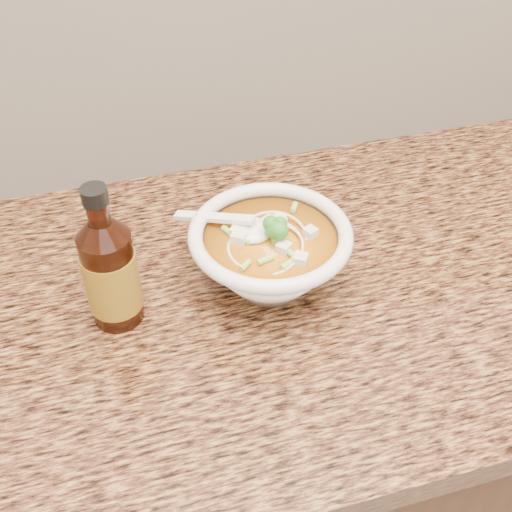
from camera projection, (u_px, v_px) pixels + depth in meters
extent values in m
cube|color=beige|center=(248.00, 19.00, 0.98)|extent=(4.00, 0.02, 0.50)
cube|color=#372010|center=(294.00, 450.00, 1.24)|extent=(4.00, 0.65, 0.86)
cube|color=olive|center=(306.00, 284.00, 0.94)|extent=(4.00, 0.68, 0.04)
cylinder|color=white|center=(270.00, 281.00, 0.91)|extent=(0.09, 0.09, 0.01)
torus|color=white|center=(271.00, 234.00, 0.85)|extent=(0.22, 0.22, 0.02)
torus|color=beige|center=(272.00, 236.00, 0.86)|extent=(0.08, 0.08, 0.00)
torus|color=beige|center=(257.00, 242.00, 0.85)|extent=(0.13, 0.13, 0.00)
torus|color=beige|center=(266.00, 237.00, 0.86)|extent=(0.13, 0.13, 0.00)
torus|color=beige|center=(263.00, 235.00, 0.87)|extent=(0.16, 0.16, 0.00)
torus|color=beige|center=(285.00, 241.00, 0.86)|extent=(0.11, 0.11, 0.00)
torus|color=beige|center=(283.00, 240.00, 0.87)|extent=(0.10, 0.10, 0.00)
torus|color=beige|center=(271.00, 245.00, 0.86)|extent=(0.07, 0.07, 0.00)
torus|color=beige|center=(261.00, 257.00, 0.85)|extent=(0.13, 0.13, 0.00)
torus|color=beige|center=(260.00, 240.00, 0.87)|extent=(0.14, 0.14, 0.00)
cube|color=silver|center=(252.00, 252.00, 0.83)|extent=(0.02, 0.02, 0.02)
cube|color=silver|center=(231.00, 225.00, 0.87)|extent=(0.02, 0.02, 0.02)
cube|color=silver|center=(262.00, 226.00, 0.86)|extent=(0.02, 0.02, 0.02)
cube|color=silver|center=(252.00, 226.00, 0.86)|extent=(0.02, 0.02, 0.02)
cube|color=silver|center=(247.00, 230.00, 0.86)|extent=(0.01, 0.01, 0.01)
cube|color=silver|center=(242.00, 234.00, 0.85)|extent=(0.02, 0.02, 0.02)
cube|color=silver|center=(250.00, 245.00, 0.84)|extent=(0.03, 0.03, 0.02)
cube|color=silver|center=(282.00, 210.00, 0.89)|extent=(0.02, 0.02, 0.02)
cube|color=silver|center=(268.00, 221.00, 0.87)|extent=(0.02, 0.02, 0.02)
cube|color=silver|center=(244.00, 237.00, 0.85)|extent=(0.02, 0.02, 0.02)
ellipsoid|color=#196014|center=(277.00, 231.00, 0.83)|extent=(0.04, 0.04, 0.04)
cylinder|color=#8CD351|center=(277.00, 249.00, 0.83)|extent=(0.02, 0.02, 0.01)
cylinder|color=#8CD351|center=(281.00, 263.00, 0.81)|extent=(0.01, 0.02, 0.01)
cylinder|color=#8CD351|center=(288.00, 207.00, 0.90)|extent=(0.02, 0.02, 0.01)
cylinder|color=#8CD351|center=(243.00, 226.00, 0.86)|extent=(0.02, 0.02, 0.01)
cylinder|color=#8CD351|center=(260.00, 258.00, 0.82)|extent=(0.01, 0.02, 0.01)
cylinder|color=#8CD351|center=(267.00, 221.00, 0.87)|extent=(0.02, 0.02, 0.01)
cylinder|color=#8CD351|center=(257.00, 210.00, 0.89)|extent=(0.02, 0.02, 0.01)
cylinder|color=#8CD351|center=(318.00, 245.00, 0.84)|extent=(0.02, 0.02, 0.01)
ellipsoid|color=white|center=(253.00, 231.00, 0.86)|extent=(0.05, 0.05, 0.02)
cube|color=white|center=(214.00, 218.00, 0.87)|extent=(0.10, 0.08, 0.03)
cylinder|color=#371307|center=(112.00, 278.00, 0.82)|extent=(0.07, 0.07, 0.14)
cylinder|color=#371307|center=(98.00, 212.00, 0.75)|extent=(0.03, 0.03, 0.03)
cylinder|color=black|center=(94.00, 195.00, 0.73)|extent=(0.03, 0.03, 0.02)
cylinder|color=red|center=(112.00, 280.00, 0.82)|extent=(0.08, 0.08, 0.09)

